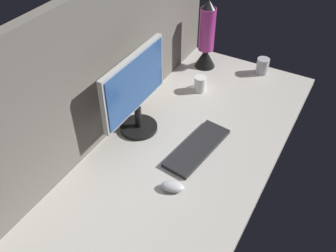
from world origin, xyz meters
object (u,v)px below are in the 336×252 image
at_px(mug_ceramic_white, 200,84).
at_px(mug_steel, 262,66).
at_px(mouse, 172,186).
at_px(monitor, 135,90).
at_px(lava_lamp, 206,40).
at_px(keyboard, 197,148).

relative_size(mug_ceramic_white, mug_steel, 1.05).
height_order(mouse, mug_ceramic_white, mug_ceramic_white).
relative_size(monitor, mug_steel, 4.89).
distance_m(mug_ceramic_white, lava_lamp, 0.29).
relative_size(mug_ceramic_white, lava_lamp, 0.24).
xyz_separation_m(mug_steel, lava_lamp, (-0.09, 0.32, 0.12)).
bearing_deg(mouse, keyboard, -14.48).
distance_m(keyboard, lava_lamp, 0.74).
height_order(monitor, keyboard, monitor).
bearing_deg(monitor, mug_ceramic_white, -15.96).
bearing_deg(mug_steel, keyboard, 176.54).
distance_m(keyboard, mug_steel, 0.76).
xyz_separation_m(monitor, lava_lamp, (0.68, -0.04, -0.06)).
relative_size(keyboard, mug_steel, 3.99).
xyz_separation_m(keyboard, mug_ceramic_white, (0.43, 0.19, 0.03)).
bearing_deg(keyboard, monitor, 99.23).
distance_m(mug_ceramic_white, mug_steel, 0.41).
height_order(monitor, lava_lamp, lava_lamp).
height_order(mug_steel, lava_lamp, lava_lamp).
relative_size(monitor, keyboard, 1.23).
distance_m(monitor, lava_lamp, 0.68).
bearing_deg(mug_ceramic_white, mug_steel, -35.35).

